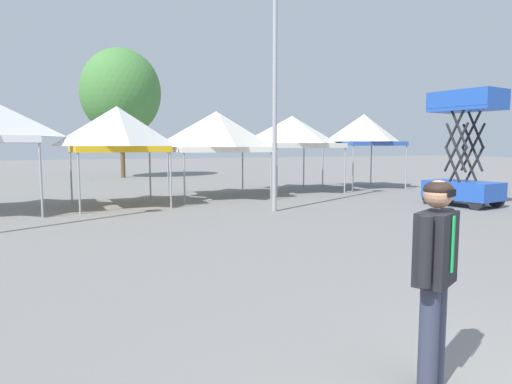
# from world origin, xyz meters

# --- Properties ---
(canopy_tent_left_of_center) EXTENTS (3.09, 3.09, 3.37)m
(canopy_tent_left_of_center) POSITION_xyz_m (-1.20, 14.33, 2.60)
(canopy_tent_left_of_center) COLOR #9E9EA3
(canopy_tent_left_of_center) RESTS_ON ground
(canopy_tent_behind_center) EXTENTS (3.64, 3.64, 3.39)m
(canopy_tent_behind_center) POSITION_xyz_m (2.69, 15.43, 2.60)
(canopy_tent_behind_center) COLOR #9E9EA3
(canopy_tent_behind_center) RESTS_ON ground
(canopy_tent_behind_right) EXTENTS (3.64, 3.64, 3.35)m
(canopy_tent_behind_right) POSITION_xyz_m (6.52, 16.28, 2.66)
(canopy_tent_behind_right) COLOR #9E9EA3
(canopy_tent_behind_right) RESTS_ON ground
(canopy_tent_behind_left) EXTENTS (3.20, 3.20, 3.55)m
(canopy_tent_behind_left) POSITION_xyz_m (10.51, 16.43, 2.80)
(canopy_tent_behind_left) COLOR #9E9EA3
(canopy_tent_behind_left) RESTS_ON ground
(scissor_lift) EXTENTS (1.78, 2.51, 3.87)m
(scissor_lift) POSITION_xyz_m (9.55, 9.61, 1.18)
(scissor_lift) COLOR black
(scissor_lift) RESTS_ON ground
(person_foreground) EXTENTS (0.59, 0.41, 1.78)m
(person_foreground) POSITION_xyz_m (-0.30, 1.12, 1.03)
(person_foreground) COLOR #33384C
(person_foreground) RESTS_ON ground
(light_pole_near_lift) EXTENTS (0.36, 0.36, 9.59)m
(light_pole_near_lift) POSITION_xyz_m (3.09, 11.04, 5.37)
(light_pole_near_lift) COLOR #9E9EA3
(light_pole_near_lift) RESTS_ON ground
(tree_behind_tents_center) EXTENTS (5.00, 5.00, 8.15)m
(tree_behind_tents_center) POSITION_xyz_m (0.78, 28.47, 5.39)
(tree_behind_tents_center) COLOR brown
(tree_behind_tents_center) RESTS_ON ground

